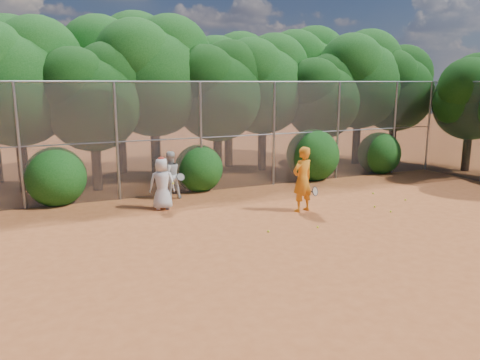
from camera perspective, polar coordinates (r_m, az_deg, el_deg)
name	(u,v)px	position (r m, az deg, el deg)	size (l,w,h in m)	color
ground	(312,235)	(12.66, 8.83, -6.63)	(80.00, 80.00, 0.00)	#A95326
fence_back	(223,135)	(17.41, -2.04, 5.48)	(20.05, 0.09, 4.03)	gray
tree_1	(16,77)	(18.60, -25.61, 11.28)	(4.64, 4.03, 6.35)	black
tree_2	(93,93)	(18.02, -17.45, 10.05)	(3.99, 3.47, 5.47)	black
tree_3	(154,71)	(19.46, -10.43, 12.88)	(4.89, 4.26, 6.70)	black
tree_4	(218,88)	(19.63, -2.71, 11.19)	(4.19, 3.64, 5.73)	black
tree_5	(263,81)	(21.39, 2.88, 12.02)	(4.51, 3.92, 6.17)	black
tree_6	(323,94)	(21.78, 10.04, 10.33)	(3.86, 3.36, 5.29)	black
tree_7	(360,76)	(23.75, 14.43, 12.21)	(4.77, 4.14, 6.53)	black
tree_8	(396,85)	(24.80, 18.50, 10.88)	(4.25, 3.70, 5.82)	black
tree_10	(119,67)	(21.42, -14.55, 13.21)	(5.15, 4.48, 7.06)	black
tree_11	(229,78)	(22.43, -1.34, 12.32)	(4.64, 4.03, 6.35)	black
tree_12	(305,72)	(25.03, 7.91, 12.96)	(5.02, 4.37, 6.88)	black
tree_13	(472,94)	(23.52, 26.48, 9.38)	(3.86, 3.36, 5.29)	black
bush_0	(56,174)	(16.63, -21.56, 0.68)	(2.00, 2.00, 2.00)	#124812
bush_1	(199,166)	(17.55, -5.05, 1.69)	(1.80, 1.80, 1.80)	#124812
bush_2	(313,153)	(19.69, 8.85, 3.30)	(2.20, 2.20, 2.20)	#124812
bush_3	(379,151)	(21.79, 16.62, 3.36)	(1.90, 1.90, 1.90)	#124812
player_yellow	(302,179)	(14.64, 7.63, 0.08)	(0.93, 0.64, 2.05)	orange
player_teen	(162,183)	(15.01, -9.48, -0.41)	(0.90, 0.68, 1.69)	silver
player_white	(170,175)	(16.32, -8.56, 0.59)	(0.89, 0.74, 1.66)	silver
ball_0	(391,211)	(15.32, 17.89, -3.67)	(0.07, 0.07, 0.07)	yellow
ball_1	(375,207)	(15.76, 16.10, -3.14)	(0.07, 0.07, 0.07)	yellow
ball_2	(318,227)	(13.24, 9.44, -5.67)	(0.07, 0.07, 0.07)	yellow
ball_3	(405,200)	(16.99, 19.52, -2.28)	(0.07, 0.07, 0.07)	yellow
ball_4	(268,231)	(12.73, 3.47, -6.25)	(0.07, 0.07, 0.07)	yellow
ball_5	(373,193)	(17.60, 15.92, -1.58)	(0.07, 0.07, 0.07)	yellow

